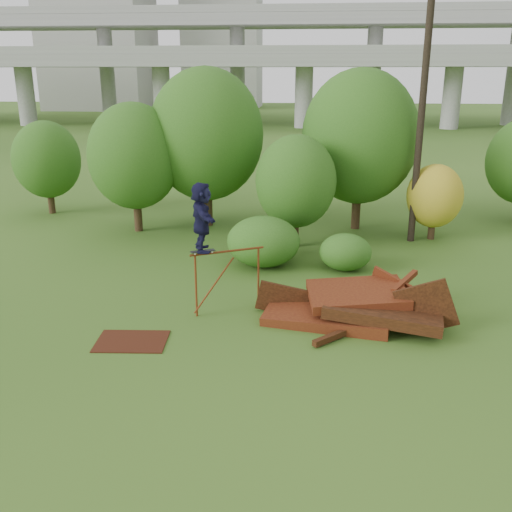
# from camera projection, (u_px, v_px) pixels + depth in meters

# --- Properties ---
(ground) EXTENTS (240.00, 240.00, 0.00)m
(ground) POSITION_uv_depth(u_px,v_px,m) (279.00, 337.00, 15.24)
(ground) COLOR #2D5116
(ground) RESTS_ON ground
(scrap_pile) EXTENTS (5.66, 3.50, 1.80)m
(scrap_pile) POSITION_uv_depth(u_px,v_px,m) (354.00, 307.00, 16.13)
(scrap_pile) COLOR #43150B
(scrap_pile) RESTS_ON ground
(grind_rail) EXTENTS (2.01, 1.05, 1.89)m
(grind_rail) POSITION_uv_depth(u_px,v_px,m) (228.00, 270.00, 16.45)
(grind_rail) COLOR maroon
(grind_rail) RESTS_ON ground
(skateboard) EXTENTS (0.71, 0.48, 0.07)m
(skateboard) POSITION_uv_depth(u_px,v_px,m) (203.00, 251.00, 16.00)
(skateboard) COLOR black
(skateboard) RESTS_ON grind_rail
(skater) EXTENTS (1.04, 1.89, 1.94)m
(skater) POSITION_uv_depth(u_px,v_px,m) (202.00, 217.00, 15.70)
(skater) COLOR #151436
(skater) RESTS_ON skateboard
(flat_plate) EXTENTS (1.91, 1.42, 0.03)m
(flat_plate) POSITION_uv_depth(u_px,v_px,m) (132.00, 341.00, 14.94)
(flat_plate) COLOR #3A180C
(flat_plate) RESTS_ON ground
(tree_0) EXTENTS (3.96, 3.96, 5.58)m
(tree_0) POSITION_uv_depth(u_px,v_px,m) (134.00, 156.00, 24.37)
(tree_0) COLOR black
(tree_0) RESTS_ON ground
(tree_1) EXTENTS (5.04, 5.04, 7.01)m
(tree_1) POSITION_uv_depth(u_px,v_px,m) (206.00, 135.00, 25.05)
(tree_1) COLOR black
(tree_1) RESTS_ON ground
(tree_2) EXTENTS (3.18, 3.18, 4.48)m
(tree_2) POSITION_uv_depth(u_px,v_px,m) (296.00, 182.00, 22.31)
(tree_2) COLOR black
(tree_2) RESTS_ON ground
(tree_3) EXTENTS (5.01, 5.01, 6.95)m
(tree_3) POSITION_uv_depth(u_px,v_px,m) (360.00, 137.00, 24.53)
(tree_3) COLOR black
(tree_3) RESTS_ON ground
(tree_4) EXTENTS (2.29, 2.29, 3.17)m
(tree_4) POSITION_uv_depth(u_px,v_px,m) (435.00, 196.00, 23.57)
(tree_4) COLOR black
(tree_4) RESTS_ON ground
(tree_6) EXTENTS (3.25, 3.25, 4.55)m
(tree_6) POSITION_uv_depth(u_px,v_px,m) (47.00, 160.00, 27.74)
(tree_6) COLOR black
(tree_6) RESTS_ON ground
(shrub_left) EXTENTS (2.64, 2.44, 1.83)m
(shrub_left) POSITION_uv_depth(u_px,v_px,m) (263.00, 241.00, 20.55)
(shrub_left) COLOR #214C14
(shrub_left) RESTS_ON ground
(shrub_right) EXTENTS (1.86, 1.70, 1.31)m
(shrub_right) POSITION_uv_depth(u_px,v_px,m) (345.00, 252.00, 20.19)
(shrub_right) COLOR #214C14
(shrub_right) RESTS_ON ground
(utility_pole) EXTENTS (1.40, 0.28, 10.23)m
(utility_pole) POSITION_uv_depth(u_px,v_px,m) (422.00, 114.00, 22.28)
(utility_pole) COLOR black
(utility_pole) RESTS_ON ground
(freeway_overpass) EXTENTS (160.00, 15.00, 13.70)m
(freeway_overpass) POSITION_uv_depth(u_px,v_px,m) (305.00, 42.00, 71.67)
(freeway_overpass) COLOR gray
(freeway_overpass) RESTS_ON ground
(building_left) EXTENTS (18.00, 16.00, 35.00)m
(building_left) POSITION_uv_depth(u_px,v_px,m) (97.00, 9.00, 103.06)
(building_left) COLOR #9E9E99
(building_left) RESTS_ON ground
(building_right) EXTENTS (14.00, 14.00, 28.00)m
(building_right) POSITION_uv_depth(u_px,v_px,m) (223.00, 32.00, 108.92)
(building_right) COLOR #9E9E99
(building_right) RESTS_ON ground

